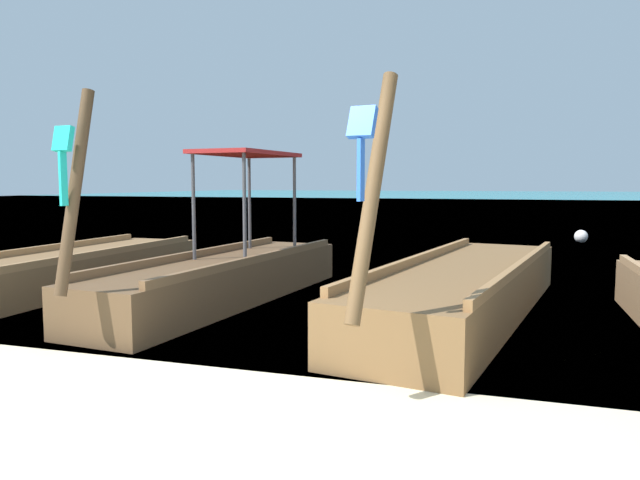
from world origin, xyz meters
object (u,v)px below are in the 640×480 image
Objects in this scene: longtail_boat_violet_ribbon at (66,271)px; longtail_boat_blue_ribbon at (466,290)px; longtail_boat_turquoise_ribbon at (225,276)px; mooring_buoy_near at (581,236)px.

longtail_boat_violet_ribbon is 6.14m from longtail_boat_blue_ribbon.
longtail_boat_violet_ribbon is 1.07× the size of longtail_boat_turquoise_ribbon.
longtail_boat_turquoise_ribbon is 0.86× the size of longtail_boat_blue_ribbon.
longtail_boat_blue_ribbon is (6.14, -0.01, 0.04)m from longtail_boat_violet_ribbon.
longtail_boat_blue_ribbon is at bearing -103.12° from mooring_buoy_near.
longtail_boat_blue_ribbon is at bearing -0.09° from longtail_boat_violet_ribbon.
longtail_boat_blue_ribbon reaches higher than mooring_buoy_near.
longtail_boat_violet_ribbon is at bearing 177.51° from longtail_boat_turquoise_ribbon.
longtail_boat_turquoise_ribbon is at bearing -178.04° from longtail_boat_blue_ribbon.
longtail_boat_violet_ribbon is at bearing -129.77° from mooring_buoy_near.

